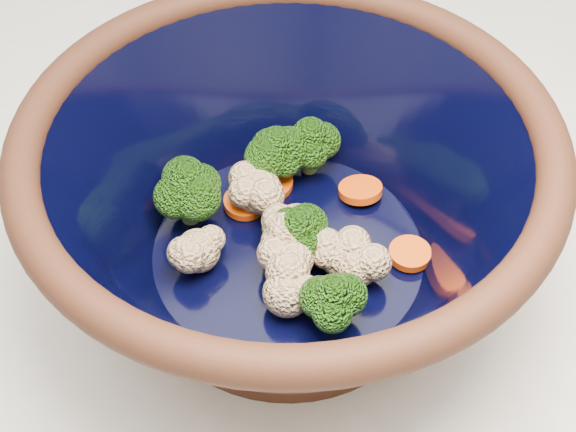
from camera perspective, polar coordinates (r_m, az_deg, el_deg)
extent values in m
cylinder|color=black|center=(0.57, 0.00, -4.11)|extent=(0.20, 0.20, 0.01)
torus|color=black|center=(0.48, 0.00, 5.47)|extent=(0.34, 0.34, 0.02)
cylinder|color=black|center=(0.56, 0.00, -2.53)|extent=(0.19, 0.19, 0.00)
cylinder|color=#608442|center=(0.54, 0.68, -2.36)|extent=(0.01, 0.01, 0.02)
ellipsoid|color=#285E11|center=(0.53, 0.70, -0.85)|extent=(0.04, 0.04, 0.03)
cylinder|color=#608442|center=(0.59, -0.79, 3.23)|extent=(0.01, 0.01, 0.02)
ellipsoid|color=#285E11|center=(0.58, -0.81, 4.93)|extent=(0.04, 0.04, 0.04)
cylinder|color=#608442|center=(0.60, 1.54, 3.98)|extent=(0.01, 0.01, 0.02)
ellipsoid|color=#285E11|center=(0.58, 1.58, 5.63)|extent=(0.04, 0.04, 0.03)
cylinder|color=#608442|center=(0.57, -6.98, 0.54)|extent=(0.01, 0.01, 0.02)
ellipsoid|color=#285E11|center=(0.55, -7.22, 2.39)|extent=(0.05, 0.05, 0.04)
cylinder|color=#608442|center=(0.55, 0.02, -2.02)|extent=(0.01, 0.01, 0.02)
ellipsoid|color=#285E11|center=(0.53, 0.02, -0.66)|extent=(0.03, 0.03, 0.03)
cylinder|color=#608442|center=(0.51, 3.16, -7.17)|extent=(0.01, 0.01, 0.02)
ellipsoid|color=#285E11|center=(0.49, 3.27, -5.69)|extent=(0.04, 0.04, 0.03)
sphere|color=beige|center=(0.53, 0.10, -2.76)|extent=(0.03, 0.03, 0.03)
sphere|color=beige|center=(0.53, 4.92, -3.58)|extent=(0.03, 0.03, 0.03)
sphere|color=beige|center=(0.53, 3.68, -2.83)|extent=(0.03, 0.03, 0.03)
sphere|color=beige|center=(0.54, -6.42, -2.47)|extent=(0.03, 0.03, 0.03)
sphere|color=beige|center=(0.54, 0.63, -0.88)|extent=(0.03, 0.03, 0.03)
sphere|color=beige|center=(0.57, -2.11, 1.78)|extent=(0.03, 0.03, 0.03)
sphere|color=beige|center=(0.54, 0.00, -1.41)|extent=(0.03, 0.03, 0.03)
sphere|color=beige|center=(0.51, -0.06, -5.51)|extent=(0.03, 0.03, 0.03)
cylinder|color=#E24409|center=(0.58, -3.10, 0.97)|extent=(0.03, 0.03, 0.01)
cylinder|color=#E24409|center=(0.55, 8.66, -2.66)|extent=(0.03, 0.03, 0.01)
cylinder|color=#E24409|center=(0.59, 5.17, 1.86)|extent=(0.03, 0.03, 0.01)
cylinder|color=#E24409|center=(0.59, -1.25, 2.40)|extent=(0.03, 0.03, 0.01)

